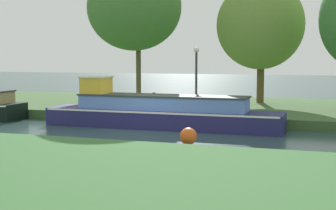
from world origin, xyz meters
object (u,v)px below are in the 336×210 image
(willow_tree_centre, at_px, (260,25))
(mooring_post_far, at_px, (154,103))
(willow_tree_left, at_px, (134,8))
(navy_barge, at_px, (159,112))
(channel_buoy, at_px, (188,136))
(lamp_post, at_px, (196,71))

(willow_tree_centre, xyz_separation_m, mooring_post_far, (-3.70, -5.40, -3.53))
(willow_tree_left, xyz_separation_m, mooring_post_far, (2.78, -4.61, -4.52))
(navy_barge, xyz_separation_m, willow_tree_left, (-3.54, 6.10, 4.74))
(willow_tree_left, distance_m, channel_buoy, 12.05)
(navy_barge, height_order, willow_tree_centre, willow_tree_centre)
(willow_tree_left, bearing_deg, mooring_post_far, -58.88)
(channel_buoy, bearing_deg, navy_barge, 123.15)
(willow_tree_centre, relative_size, channel_buoy, 11.31)
(lamp_post, bearing_deg, channel_buoy, -77.31)
(lamp_post, bearing_deg, willow_tree_left, 141.38)
(navy_barge, height_order, lamp_post, lamp_post)
(willow_tree_centre, bearing_deg, willow_tree_left, -173.02)
(lamp_post, height_order, mooring_post_far, lamp_post)
(willow_tree_centre, relative_size, mooring_post_far, 7.25)
(willow_tree_left, distance_m, willow_tree_centre, 6.61)
(willow_tree_centre, distance_m, lamp_post, 5.25)
(willow_tree_left, height_order, lamp_post, willow_tree_left)
(navy_barge, distance_m, willow_tree_centre, 8.38)
(mooring_post_far, height_order, channel_buoy, mooring_post_far)
(willow_tree_left, relative_size, willow_tree_centre, 1.16)
(mooring_post_far, bearing_deg, lamp_post, 36.52)
(mooring_post_far, bearing_deg, navy_barge, -63.16)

